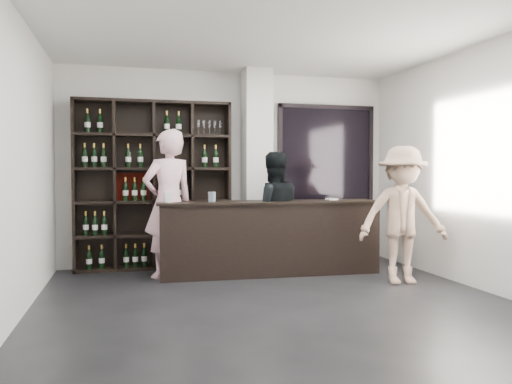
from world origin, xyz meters
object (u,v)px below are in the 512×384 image
object	(u,v)px
wine_shelf	(154,185)
taster_black	(273,212)
tasting_counter	(270,237)
taster_pink	(168,203)
customer	(403,215)

from	to	relation	value
wine_shelf	taster_black	distance (m)	1.77
tasting_counter	taster_pink	world-z (taller)	taster_pink
tasting_counter	taster_black	world-z (taller)	taster_black
taster_black	customer	distance (m)	1.72
taster_pink	taster_black	size ratio (longest dim) A/B	1.17
tasting_counter	taster_black	xyz separation A→B (m)	(0.07, 0.10, 0.33)
wine_shelf	customer	xyz separation A→B (m)	(2.95, -1.75, -0.35)
wine_shelf	customer	size ratio (longest dim) A/B	1.41
wine_shelf	taster_pink	world-z (taller)	wine_shelf
taster_pink	customer	world-z (taller)	taster_pink
taster_pink	customer	size ratio (longest dim) A/B	1.14
customer	tasting_counter	bearing A→B (deg)	158.04
taster_pink	wine_shelf	bearing A→B (deg)	-98.86
tasting_counter	taster_pink	distance (m)	1.44
taster_pink	taster_black	xyz separation A→B (m)	(1.42, -0.07, -0.14)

